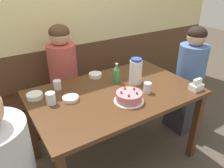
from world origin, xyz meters
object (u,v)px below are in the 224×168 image
soju_bottle (117,74)px  glass_shot_small (57,85)px  birthday_cake (129,97)px  bowl_rice_small (71,98)px  bowl_side_dish (35,96)px  glass_tumbler_short (51,98)px  napkin_holder (196,86)px  water_pitcher (136,71)px  person_grey_tee (188,84)px  bowl_soup_white (95,75)px  glass_water_tall (147,88)px  person_teal_shirt (65,83)px  bench_seat (79,101)px

soju_bottle → glass_shot_small: bearing=161.3°
birthday_cake → bowl_rice_small: birthday_cake is taller
bowl_side_dish → glass_tumbler_short: bearing=-61.8°
bowl_side_dish → napkin_holder: bearing=-26.5°
water_pitcher → bowl_side_dish: water_pitcher is taller
water_pitcher → napkin_holder: (0.36, -0.40, -0.08)m
bowl_side_dish → person_grey_tee: bearing=-9.7°
bowl_soup_white → glass_water_tall: 0.56m
bowl_rice_small → glass_tumbler_short: 0.16m
bowl_rice_small → glass_shot_small: glass_shot_small is taller
birthday_cake → water_pitcher: 0.35m
bowl_rice_small → glass_tumbler_short: (-0.15, 0.03, 0.03)m
glass_water_tall → glass_shot_small: bearing=143.0°
birthday_cake → glass_water_tall: birthday_cake is taller
soju_bottle → glass_tumbler_short: size_ratio=1.96×
glass_water_tall → glass_tumbler_short: size_ratio=0.94×
person_teal_shirt → person_grey_tee: (1.17, -0.72, -0.02)m
bowl_soup_white → glass_shot_small: bearing=-173.5°
glass_tumbler_short → napkin_holder: bearing=-21.7°
bowl_rice_small → person_grey_tee: size_ratio=0.11×
person_grey_tee → glass_tumbler_short: bearing=-4.2°
water_pitcher → person_grey_tee: (0.72, -0.05, -0.31)m
bench_seat → napkin_holder: bearing=-62.5°
water_pitcher → person_teal_shirt: size_ratio=0.20×
birthday_cake → bowl_rice_small: 0.47m
person_teal_shirt → glass_tumbler_short: bearing=-28.4°
bowl_rice_small → person_teal_shirt: person_teal_shirt is taller
bowl_side_dish → glass_shot_small: size_ratio=1.58×
napkin_holder → person_teal_shirt: size_ratio=0.09×
birthday_cake → bowl_side_dish: birthday_cake is taller
birthday_cake → glass_water_tall: bearing=7.9°
birthday_cake → water_pitcher: size_ratio=1.01×
soju_bottle → bowl_soup_white: (-0.11, 0.22, -0.07)m
glass_tumbler_short → bowl_rice_small: bearing=-10.9°
bench_seat → glass_tumbler_short: bearing=-125.9°
bench_seat → birthday_cake: 1.17m
person_teal_shirt → soju_bottle: bearing=27.8°
bench_seat → napkin_holder: napkin_holder is taller
bowl_soup_white → bowl_rice_small: (-0.38, -0.28, -0.00)m
soju_bottle → person_grey_tee: person_grey_tee is taller
glass_water_tall → birthday_cake: bearing=-172.1°
soju_bottle → glass_tumbler_short: soju_bottle is taller
glass_tumbler_short → birthday_cake: bearing=-28.6°
person_teal_shirt → glass_shot_small: bearing=-27.0°
bowl_rice_small → person_grey_tee: bearing=-3.5°
napkin_holder → soju_bottle: bearing=136.0°
birthday_cake → bowl_soup_white: birthday_cake is taller
bowl_side_dish → glass_shot_small: glass_shot_small is taller
person_teal_shirt → birthday_cake: bearing=12.7°
birthday_cake → bowl_side_dish: size_ratio=1.87×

